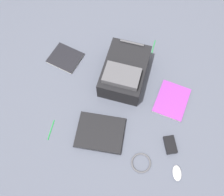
# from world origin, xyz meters

# --- Properties ---
(ground_plane) EXTENTS (3.56, 3.56, 0.00)m
(ground_plane) POSITION_xyz_m (0.00, 0.00, 0.00)
(ground_plane) COLOR #4C5160
(backpack) EXTENTS (0.38, 0.49, 0.21)m
(backpack) POSITION_xyz_m (0.04, 0.19, 0.09)
(backpack) COLOR black
(backpack) RESTS_ON ground_plane
(laptop) EXTENTS (0.35, 0.29, 0.03)m
(laptop) POSITION_xyz_m (-0.10, -0.27, 0.02)
(laptop) COLOR black
(laptop) RESTS_ON ground_plane
(book_blue) EXTENTS (0.29, 0.33, 0.02)m
(book_blue) POSITION_xyz_m (0.40, 0.02, 0.01)
(book_blue) COLOR silver
(book_blue) RESTS_ON ground_plane
(book_manual) EXTENTS (0.30, 0.28, 0.02)m
(book_manual) POSITION_xyz_m (-0.44, 0.32, 0.01)
(book_manual) COLOR silver
(book_manual) RESTS_ON ground_plane
(computer_mouse) EXTENTS (0.07, 0.11, 0.04)m
(computer_mouse) POSITION_xyz_m (0.43, -0.50, 0.02)
(computer_mouse) COLOR silver
(computer_mouse) RESTS_ON ground_plane
(cable_coil) EXTENTS (0.14, 0.14, 0.01)m
(cable_coil) POSITION_xyz_m (0.19, -0.45, 0.01)
(cable_coil) COLOR #4C4C51
(cable_coil) RESTS_ON ground_plane
(power_brick) EXTENTS (0.10, 0.14, 0.03)m
(power_brick) POSITION_xyz_m (0.39, -0.32, 0.01)
(power_brick) COLOR black
(power_brick) RESTS_ON ground_plane
(pen_black) EXTENTS (0.03, 0.13, 0.01)m
(pen_black) POSITION_xyz_m (0.26, 0.50, 0.00)
(pen_black) COLOR #198C33
(pen_black) RESTS_ON ground_plane
(pen_blue) EXTENTS (0.03, 0.15, 0.01)m
(pen_blue) POSITION_xyz_m (-0.45, -0.28, 0.00)
(pen_blue) COLOR #198C33
(pen_blue) RESTS_ON ground_plane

